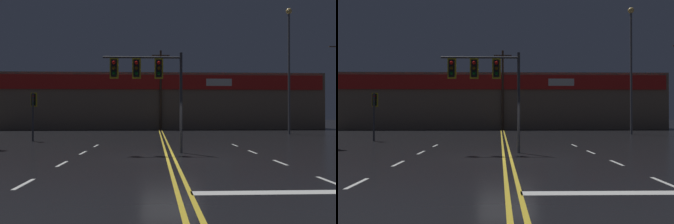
% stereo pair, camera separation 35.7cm
% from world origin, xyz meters
% --- Properties ---
extents(ground_plane, '(200.00, 200.00, 0.00)m').
position_xyz_m(ground_plane, '(0.00, 0.00, 0.00)').
color(ground_plane, black).
extents(road_markings, '(12.45, 60.00, 0.01)m').
position_xyz_m(road_markings, '(0.71, -1.12, 0.00)').
color(road_markings, gold).
rests_on(road_markings, ground).
extents(traffic_signal_median, '(3.86, 0.36, 4.90)m').
position_xyz_m(traffic_signal_median, '(-1.09, 1.57, 3.80)').
color(traffic_signal_median, '#38383D').
rests_on(traffic_signal_median, ground).
extents(traffic_signal_corner_northwest, '(0.42, 0.36, 3.42)m').
position_xyz_m(traffic_signal_corner_northwest, '(-9.22, 9.06, 2.51)').
color(traffic_signal_corner_northwest, '#38383D').
rests_on(traffic_signal_corner_northwest, ground).
extents(streetlight_near_right, '(0.56, 0.56, 12.05)m').
position_xyz_m(streetlight_near_right, '(12.15, 16.39, 7.44)').
color(streetlight_near_right, '#59595E').
rests_on(streetlight_near_right, ground).
extents(building_backdrop, '(41.73, 10.23, 7.13)m').
position_xyz_m(building_backdrop, '(0.00, 31.12, 3.58)').
color(building_backdrop, '#7A6651').
rests_on(building_backdrop, ground).
extents(utility_pole_row, '(47.18, 0.26, 12.48)m').
position_xyz_m(utility_pole_row, '(-0.98, 25.94, 5.80)').
color(utility_pole_row, '#4C3828').
rests_on(utility_pole_row, ground).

